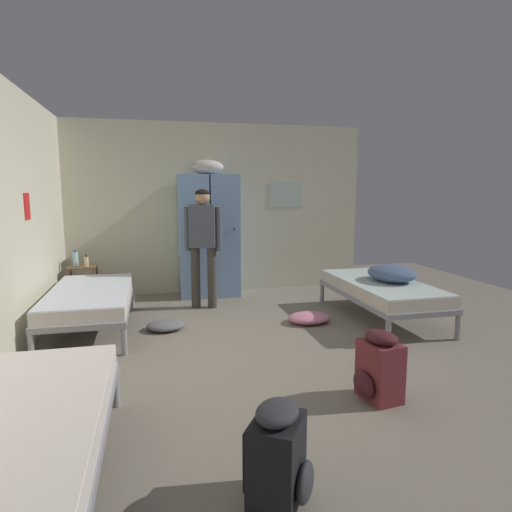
{
  "coord_description": "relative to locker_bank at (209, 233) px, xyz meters",
  "views": [
    {
      "loc": [
        -1.02,
        -4.04,
        1.62
      ],
      "look_at": [
        0.0,
        0.29,
        0.95
      ],
      "focal_mm": 30.79,
      "sensor_mm": 36.0,
      "label": 1
    }
  ],
  "objects": [
    {
      "name": "backpack_maroon",
      "position": [
        0.84,
        -3.74,
        -0.71
      ],
      "size": [
        0.37,
        0.36,
        0.55
      ],
      "color": "maroon",
      "rests_on": "ground_plane"
    },
    {
      "name": "bedding_heap",
      "position": [
        2.07,
        -1.8,
        -0.38
      ],
      "size": [
        0.57,
        0.68,
        0.2
      ],
      "color": "slate",
      "rests_on": "bed_right"
    },
    {
      "name": "person_traveler",
      "position": [
        -0.16,
        -0.71,
        0.02
      ],
      "size": [
        0.5,
        0.3,
        1.63
      ],
      "color": "#3D3833",
      "rests_on": "ground_plane"
    },
    {
      "name": "lotion_bottle",
      "position": [
        -1.74,
        -0.28,
        -0.33
      ],
      "size": [
        0.06,
        0.06,
        0.16
      ],
      "color": "beige",
      "rests_on": "shelf_unit"
    },
    {
      "name": "clothes_pile_pink",
      "position": [
        1.0,
        -1.73,
        -0.9
      ],
      "size": [
        0.51,
        0.4,
        0.13
      ],
      "color": "pink",
      "rests_on": "ground_plane"
    },
    {
      "name": "water_bottle",
      "position": [
        -1.89,
        -0.22,
        -0.3
      ],
      "size": [
        0.07,
        0.07,
        0.23
      ],
      "color": "#B2DBEA",
      "rests_on": "shelf_unit"
    },
    {
      "name": "room_backdrop",
      "position": [
        -1.09,
        -1.31,
        0.36
      ],
      "size": [
        4.73,
        5.87,
        2.65
      ],
      "color": "beige",
      "rests_on": "ground_plane"
    },
    {
      "name": "shelf_unit",
      "position": [
        -1.81,
        -0.24,
        -0.62
      ],
      "size": [
        0.38,
        0.3,
        0.57
      ],
      "color": "brown",
      "rests_on": "ground_plane"
    },
    {
      "name": "bed_left_front",
      "position": [
        -1.56,
        -4.31,
        -0.59
      ],
      "size": [
        0.9,
        1.9,
        0.49
      ],
      "color": "gray",
      "rests_on": "ground_plane"
    },
    {
      "name": "clothes_pile_grey",
      "position": [
        -0.72,
        -1.61,
        -0.92
      ],
      "size": [
        0.44,
        0.36,
        0.11
      ],
      "color": "slate",
      "rests_on": "ground_plane"
    },
    {
      "name": "bed_right",
      "position": [
        1.95,
        -1.77,
        -0.59
      ],
      "size": [
        0.9,
        1.9,
        0.49
      ],
      "color": "gray",
      "rests_on": "ground_plane"
    },
    {
      "name": "bed_left_rear",
      "position": [
        -1.56,
        -1.41,
        -0.59
      ],
      "size": [
        0.9,
        1.9,
        0.49
      ],
      "color": "gray",
      "rests_on": "ground_plane"
    },
    {
      "name": "backpack_black",
      "position": [
        -0.23,
        -4.67,
        -0.71
      ],
      "size": [
        0.41,
        0.4,
        0.55
      ],
      "color": "black",
      "rests_on": "ground_plane"
    },
    {
      "name": "ground_plane",
      "position": [
        0.19,
        -2.63,
        -0.97
      ],
      "size": [
        9.3,
        9.3,
        0.0
      ],
      "primitive_type": "plane",
      "color": "gray"
    },
    {
      "name": "locker_bank",
      "position": [
        0.0,
        0.0,
        0.0
      ],
      "size": [
        0.9,
        0.55,
        2.07
      ],
      "color": "#7A9ECC",
      "rests_on": "ground_plane"
    }
  ]
}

